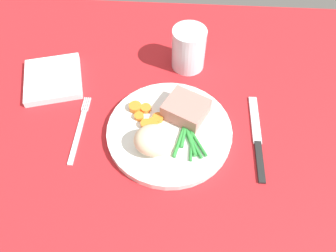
# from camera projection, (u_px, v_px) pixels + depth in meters

# --- Properties ---
(dining_table) EXTENTS (1.20, 0.90, 0.02)m
(dining_table) POSITION_uv_depth(u_px,v_px,m) (169.00, 139.00, 0.66)
(dining_table) COLOR red
(dining_table) RESTS_ON ground
(dinner_plate) EXTENTS (0.25, 0.25, 0.02)m
(dinner_plate) POSITION_uv_depth(u_px,v_px,m) (168.00, 131.00, 0.65)
(dinner_plate) COLOR white
(dinner_plate) RESTS_ON dining_table
(meat_portion) EXTENTS (0.10, 0.10, 0.03)m
(meat_portion) POSITION_uv_depth(u_px,v_px,m) (186.00, 109.00, 0.65)
(meat_portion) COLOR #B2756B
(meat_portion) RESTS_ON dinner_plate
(mashed_potatoes) EXTENTS (0.08, 0.06, 0.05)m
(mashed_potatoes) POSITION_uv_depth(u_px,v_px,m) (154.00, 140.00, 0.60)
(mashed_potatoes) COLOR beige
(mashed_potatoes) RESTS_ON dinner_plate
(carrot_slices) EXTENTS (0.07, 0.07, 0.01)m
(carrot_slices) POSITION_uv_depth(u_px,v_px,m) (146.00, 117.00, 0.66)
(carrot_slices) COLOR orange
(carrot_slices) RESTS_ON dinner_plate
(green_beans) EXTENTS (0.07, 0.10, 0.01)m
(green_beans) POSITION_uv_depth(u_px,v_px,m) (188.00, 140.00, 0.63)
(green_beans) COLOR #2D8C38
(green_beans) RESTS_ON dinner_plate
(fork) EXTENTS (0.01, 0.17, 0.00)m
(fork) POSITION_uv_depth(u_px,v_px,m) (79.00, 129.00, 0.66)
(fork) COLOR silver
(fork) RESTS_ON dining_table
(knife) EXTENTS (0.02, 0.20, 0.01)m
(knife) POSITION_uv_depth(u_px,v_px,m) (257.00, 139.00, 0.65)
(knife) COLOR black
(knife) RESTS_ON dining_table
(water_glass) EXTENTS (0.08, 0.08, 0.10)m
(water_glass) POSITION_uv_depth(u_px,v_px,m) (189.00, 51.00, 0.74)
(water_glass) COLOR silver
(water_glass) RESTS_ON dining_table
(napkin) EXTENTS (0.15, 0.16, 0.02)m
(napkin) POSITION_uv_depth(u_px,v_px,m) (53.00, 79.00, 0.74)
(napkin) COLOR white
(napkin) RESTS_ON dining_table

